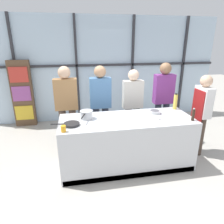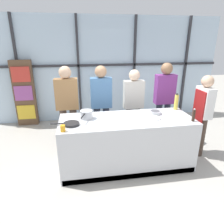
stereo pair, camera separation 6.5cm
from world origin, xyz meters
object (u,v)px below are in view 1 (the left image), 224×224
(chef, at_px, (201,110))
(spectator_far_left, at_px, (67,104))
(spectator_center_left, at_px, (101,101))
(pepper_grinder, at_px, (193,115))
(juice_glass_near, at_px, (63,129))
(frying_pan, at_px, (71,124))
(mixing_bowl, at_px, (155,112))
(white_plate, at_px, (154,118))
(oil_bottle, at_px, (175,102))
(spectator_far_right, at_px, (163,97))
(saucepan, at_px, (86,114))
(spectator_center_right, at_px, (133,102))

(chef, relative_size, spectator_far_left, 0.92)
(spectator_center_left, height_order, pepper_grinder, spectator_center_left)
(chef, bearing_deg, pepper_grinder, 133.76)
(chef, height_order, pepper_grinder, chef)
(spectator_far_left, xyz_separation_m, juice_glass_near, (-0.01, -1.19, -0.02))
(frying_pan, relative_size, mixing_bowl, 2.17)
(spectator_far_left, distance_m, pepper_grinder, 2.37)
(white_plate, xyz_separation_m, pepper_grinder, (0.59, -0.23, 0.10))
(mixing_bowl, distance_m, pepper_grinder, 0.66)
(white_plate, relative_size, oil_bottle, 0.76)
(spectator_far_right, bearing_deg, pepper_grinder, 91.24)
(spectator_far_left, relative_size, pepper_grinder, 7.68)
(spectator_far_right, bearing_deg, oil_bottle, 91.60)
(oil_bottle, relative_size, juice_glass_near, 3.27)
(spectator_far_left, distance_m, spectator_center_left, 0.69)
(spectator_far_right, relative_size, saucepan, 4.49)
(spectator_far_left, bearing_deg, juice_glass_near, 89.30)
(spectator_center_left, bearing_deg, mixing_bowl, 142.60)
(spectator_far_left, distance_m, spectator_center_right, 1.38)
(spectator_far_right, bearing_deg, juice_glass_near, 29.76)
(white_plate, bearing_deg, pepper_grinder, -21.16)
(frying_pan, relative_size, pepper_grinder, 2.02)
(spectator_center_left, xyz_separation_m, frying_pan, (-0.59, -0.97, -0.05))
(saucepan, relative_size, white_plate, 1.63)
(oil_bottle, distance_m, juice_glass_near, 2.20)
(mixing_bowl, bearing_deg, saucepan, -178.62)
(saucepan, xyz_separation_m, pepper_grinder, (1.74, -0.41, 0.03))
(oil_bottle, relative_size, pepper_grinder, 1.41)
(spectator_center_left, distance_m, oil_bottle, 1.49)
(chef, bearing_deg, oil_bottle, 68.66)
(spectator_far_right, xyz_separation_m, pepper_grinder, (0.02, -1.13, 0.00))
(white_plate, xyz_separation_m, juice_glass_near, (-1.51, -0.28, 0.04))
(spectator_far_right, xyz_separation_m, saucepan, (-1.71, -0.72, -0.02))
(spectator_far_left, xyz_separation_m, pepper_grinder, (2.09, -1.13, 0.03))
(pepper_grinder, bearing_deg, spectator_center_right, 122.17)
(spectator_center_left, xyz_separation_m, spectator_center_right, (0.69, -0.00, -0.06))
(pepper_grinder, bearing_deg, spectator_far_left, 151.52)
(chef, xyz_separation_m, spectator_center_left, (-1.85, 0.70, 0.07))
(frying_pan, relative_size, oil_bottle, 1.43)
(pepper_grinder, bearing_deg, spectator_far_right, 91.24)
(saucepan, bearing_deg, juice_glass_near, -128.11)
(spectator_center_right, xyz_separation_m, pepper_grinder, (0.71, -1.13, 0.09))
(saucepan, bearing_deg, frying_pan, -136.11)
(saucepan, bearing_deg, mixing_bowl, 1.38)
(spectator_center_left, relative_size, oil_bottle, 5.43)
(oil_bottle, bearing_deg, juice_glass_near, -162.34)
(spectator_far_left, xyz_separation_m, white_plate, (1.50, -0.90, -0.06))
(mixing_bowl, relative_size, oil_bottle, 0.66)
(spectator_far_right, distance_m, juice_glass_near, 2.39)
(spectator_center_right, distance_m, spectator_far_right, 0.69)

